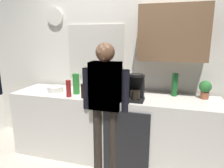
# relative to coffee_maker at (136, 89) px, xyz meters

# --- Properties ---
(kitchen_counter) EXTENTS (2.76, 0.64, 0.90)m
(kitchen_counter) POSITION_rel_coffee_maker_xyz_m (-0.34, 0.14, -0.60)
(kitchen_counter) COLOR beige
(kitchen_counter) RESTS_ON ground_plane
(dishwasher_panel) EXTENTS (0.56, 0.02, 0.81)m
(dishwasher_panel) POSITION_rel_coffee_maker_xyz_m (-0.08, -0.20, -0.64)
(dishwasher_panel) COLOR black
(dishwasher_panel) RESTS_ON ground_plane
(back_wall_assembly) EXTENTS (4.36, 0.42, 2.60)m
(back_wall_assembly) POSITION_rel_coffee_maker_xyz_m (-0.25, 0.54, 0.31)
(back_wall_assembly) COLOR silver
(back_wall_assembly) RESTS_ON ground_plane
(coffee_maker) EXTENTS (0.20, 0.20, 0.33)m
(coffee_maker) POSITION_rel_coffee_maker_xyz_m (0.00, 0.00, 0.00)
(coffee_maker) COLOR black
(coffee_maker) RESTS_ON kitchen_counter
(bottle_clear_soda) EXTENTS (0.09, 0.09, 0.28)m
(bottle_clear_soda) POSITION_rel_coffee_maker_xyz_m (-0.83, 0.07, -0.01)
(bottle_clear_soda) COLOR #2D8C33
(bottle_clear_soda) RESTS_ON kitchen_counter
(bottle_red_vinegar) EXTENTS (0.06, 0.06, 0.22)m
(bottle_red_vinegar) POSITION_rel_coffee_maker_xyz_m (-0.86, -0.09, -0.04)
(bottle_red_vinegar) COLOR maroon
(bottle_red_vinegar) RESTS_ON kitchen_counter
(bottle_dark_sauce) EXTENTS (0.06, 0.06, 0.18)m
(bottle_dark_sauce) POSITION_rel_coffee_maker_xyz_m (-0.66, -0.08, -0.06)
(bottle_dark_sauce) COLOR black
(bottle_dark_sauce) RESTS_ON kitchen_counter
(bottle_green_wine) EXTENTS (0.07, 0.07, 0.30)m
(bottle_green_wine) POSITION_rel_coffee_maker_xyz_m (0.45, 0.33, 0.00)
(bottle_green_wine) COLOR #195923
(bottle_green_wine) RESTS_ON kitchen_counter
(cup_terracotta_mug) EXTENTS (0.08, 0.08, 0.09)m
(cup_terracotta_mug) POSITION_rel_coffee_maker_xyz_m (-0.13, 0.32, -0.10)
(cup_terracotta_mug) COLOR #B26647
(cup_terracotta_mug) RESTS_ON kitchen_counter
(mixing_bowl) EXTENTS (0.22, 0.22, 0.08)m
(mixing_bowl) POSITION_rel_coffee_maker_xyz_m (-1.15, 0.07, -0.11)
(mixing_bowl) COLOR white
(mixing_bowl) RESTS_ON kitchen_counter
(potted_plant) EXTENTS (0.15, 0.15, 0.23)m
(potted_plant) POSITION_rel_coffee_maker_xyz_m (0.81, 0.31, -0.01)
(potted_plant) COLOR #9E5638
(potted_plant) RESTS_ON kitchen_counter
(person_at_sink) EXTENTS (0.57, 0.22, 1.60)m
(person_at_sink) POSITION_rel_coffee_maker_xyz_m (-0.34, -0.16, -0.10)
(person_at_sink) COLOR black
(person_at_sink) RESTS_ON ground_plane
(person_guest) EXTENTS (0.57, 0.22, 1.60)m
(person_guest) POSITION_rel_coffee_maker_xyz_m (-0.34, -0.16, -0.10)
(person_guest) COLOR brown
(person_guest) RESTS_ON ground_plane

